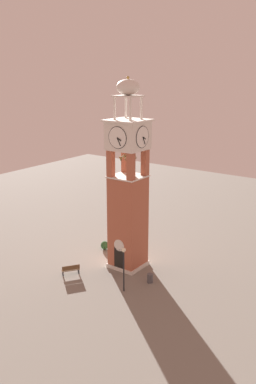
# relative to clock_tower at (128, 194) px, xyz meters

# --- Properties ---
(ground) EXTENTS (80.00, 80.00, 0.00)m
(ground) POSITION_rel_clock_tower_xyz_m (-0.00, 0.00, -7.10)
(ground) COLOR gray
(clock_tower) EXTENTS (3.33, 3.33, 17.29)m
(clock_tower) POSITION_rel_clock_tower_xyz_m (0.00, 0.00, 0.00)
(clock_tower) COLOR #AD5B42
(clock_tower) RESTS_ON ground
(park_bench) EXTENTS (1.27, 1.57, 0.95)m
(park_bench) POSITION_rel_clock_tower_xyz_m (-3.13, -4.48, -6.61)
(park_bench) COLOR brown
(park_bench) RESTS_ON ground
(lamp_post) EXTENTS (0.36, 0.36, 3.88)m
(lamp_post) POSITION_rel_clock_tower_xyz_m (2.47, -4.02, -4.41)
(lamp_post) COLOR black
(lamp_post) RESTS_ON ground
(trash_bin) EXTENTS (0.52, 0.52, 0.80)m
(trash_bin) POSITION_rel_clock_tower_xyz_m (3.46, -1.51, -6.70)
(trash_bin) COLOR #4C4C51
(trash_bin) RESTS_ON ground
(shrub_near_entry) EXTENTS (0.78, 0.78, 0.86)m
(shrub_near_entry) POSITION_rel_clock_tower_xyz_m (-4.20, 1.69, -6.67)
(shrub_near_entry) COLOR #28562D
(shrub_near_entry) RESTS_ON ground
(shrub_left_of_tower) EXTENTS (1.00, 1.00, 0.69)m
(shrub_left_of_tower) POSITION_rel_clock_tower_xyz_m (-2.35, 2.91, -6.75)
(shrub_left_of_tower) COLOR #28562D
(shrub_left_of_tower) RESTS_ON ground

